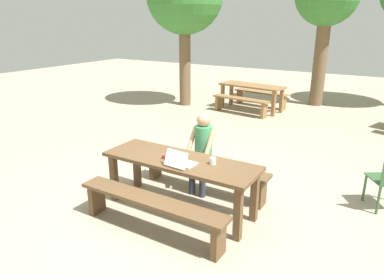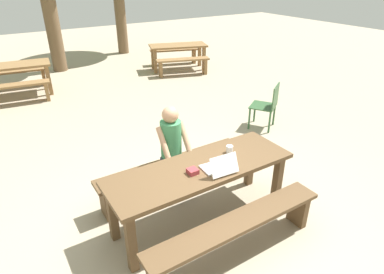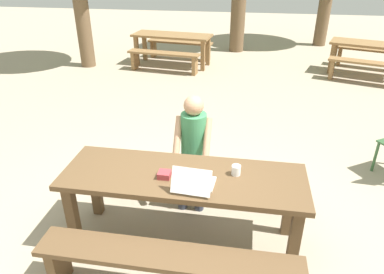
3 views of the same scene
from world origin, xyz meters
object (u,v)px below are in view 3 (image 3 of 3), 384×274
Objects in this scene: coffee_mug at (236,170)px; picnic_table_mid at (369,49)px; picnic_table_rear at (172,39)px; small_pouch at (164,175)px; person_seated at (193,144)px; picnic_table_front at (183,185)px; laptop at (194,182)px.

coffee_mug reaches higher than picnic_table_mid.
picnic_table_rear reaches higher than picnic_table_mid.
coffee_mug is at bearing 13.12° from small_pouch.
picnic_table_mid is (3.13, 5.24, -0.13)m from person_seated.
picnic_table_front is 0.49m from coffee_mug.
laptop is (0.12, -0.18, 0.17)m from picnic_table_front.
picnic_table_front is at bearing -170.43° from coffee_mug.
picnic_table_mid is at bearing -112.18° from laptop.
coffee_mug is 0.05× the size of picnic_table_mid.
person_seated is 0.64× the size of picnic_table_rear.
small_pouch is 0.63m from coffee_mug.
coffee_mug is 0.07× the size of person_seated.
laptop is 0.30m from small_pouch.
person_seated is 6.10m from picnic_table_mid.
coffee_mug is at bearing -96.58° from picnic_table_mid.
person_seated is at bearing 131.00° from coffee_mug.
person_seated is (-0.13, 0.80, -0.08)m from laptop.
laptop is 0.18× the size of picnic_table_rear.
person_seated is (0.14, 0.69, -0.06)m from small_pouch.
picnic_table_rear is at bearing 107.43° from coffee_mug.
coffee_mug reaches higher than picnic_table_front.
coffee_mug is at bearing 9.57° from picnic_table_front.
person_seated reaches higher than picnic_table_rear.
picnic_table_front is 1.11× the size of picnic_table_rear.
coffee_mug is 0.05× the size of picnic_table_rear.
picnic_table_front is 1.74× the size of person_seated.
picnic_table_mid is (2.99, 6.03, -0.21)m from laptop.
coffee_mug is at bearing -49.00° from person_seated.
small_pouch is at bearing -70.98° from picnic_table_rear.
person_seated is at bearing -68.09° from picnic_table_rear.
small_pouch is at bearing -100.81° from picnic_table_mid.
picnic_table_mid is (3.27, 5.92, -0.18)m from small_pouch.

